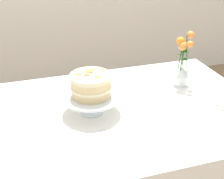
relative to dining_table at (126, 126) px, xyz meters
name	(u,v)px	position (x,y,z in m)	size (l,w,h in m)	color
dining_table	(126,126)	(0.00, 0.00, 0.00)	(1.40, 1.00, 0.74)	white
linen_napkin	(92,113)	(-0.17, 0.04, 0.09)	(0.32, 0.32, 0.00)	white
cake_stand	(91,98)	(-0.17, 0.04, 0.17)	(0.29, 0.29, 0.10)	silver
layer_cake	(91,85)	(-0.17, 0.04, 0.25)	(0.20, 0.20, 0.12)	beige
flower_vase	(182,64)	(0.40, 0.19, 0.22)	(0.11, 0.10, 0.32)	silver
loose_petal_1	(218,104)	(0.47, -0.08, 0.09)	(0.03, 0.02, 0.01)	pink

